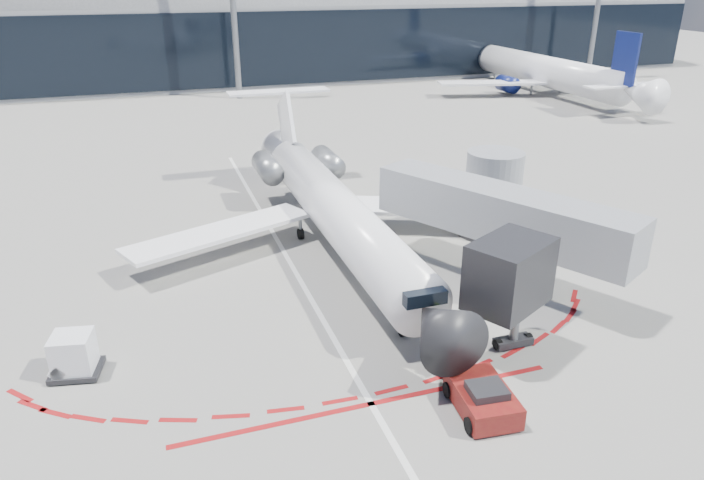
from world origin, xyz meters
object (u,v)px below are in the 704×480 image
object	(u,v)px
regional_jet	(331,205)
ramp_worker	(463,357)
uld_container	(74,355)
pushback_tug	(483,398)

from	to	relation	value
regional_jet	ramp_worker	size ratio (longest dim) A/B	14.66
regional_jet	uld_container	world-z (taller)	regional_jet
uld_container	pushback_tug	bearing A→B (deg)	-15.44
pushback_tug	ramp_worker	bearing A→B (deg)	89.17
uld_container	ramp_worker	bearing A→B (deg)	-8.33
regional_jet	uld_container	xyz separation A→B (m)	(-12.71, -8.69, -1.49)
regional_jet	pushback_tug	xyz separation A→B (m)	(0.74, -15.49, -1.80)
ramp_worker	uld_container	distance (m)	14.51
regional_jet	ramp_worker	bearing A→B (deg)	-86.02
pushback_tug	ramp_worker	world-z (taller)	ramp_worker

